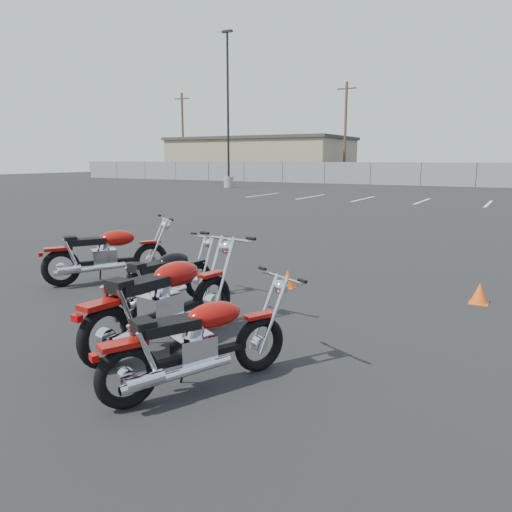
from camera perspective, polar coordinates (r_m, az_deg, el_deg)
The scene contains 13 objects.
ground at distance 7.21m, azimuth -3.71°, elevation -5.73°, with size 120.00×120.00×0.00m, color black.
motorcycle_front_red at distance 8.86m, azimuth -16.70°, elevation 0.23°, with size 1.59×2.03×1.07m.
motorcycle_second_black at distance 7.12m, azimuth -10.29°, elevation -2.53°, with size 0.74×1.93×0.95m.
motorcycle_third_red at distance 5.68m, azimuth -10.44°, elevation -5.08°, with size 0.90×2.33×1.14m.
motorcycle_rear_red at distance 4.61m, azimuth -6.64°, elevation -9.83°, with size 1.25×1.91×0.97m.
training_cone_near at distance 7.99m, azimuth 24.17°, elevation -3.89°, with size 0.26×0.26×0.31m.
training_cone_extra at distance 8.21m, azimuth 3.66°, elevation -2.60°, with size 0.25×0.25×0.29m.
light_pole_west at distance 37.03m, azimuth -3.18°, elevation 12.26°, with size 0.80×0.70×10.85m.
chainlink_fence at distance 41.00m, azimuth 23.87°, elevation 8.47°, with size 80.06×0.06×1.80m.
tan_building_west at distance 54.30m, azimuth 0.55°, elevation 11.13°, with size 18.40×10.40×4.30m.
utility_pole_a at distance 56.15m, azimuth -8.37°, elevation 13.60°, with size 1.80×0.24×9.00m.
utility_pole_b at distance 48.51m, azimuth 10.17°, elevation 13.96°, with size 1.80×0.24×9.00m.
parking_line_stripes at distance 26.64m, azimuth 15.30°, elevation 6.19°, with size 15.12×4.00×0.01m.
Camera 1 is at (3.73, -5.81, 2.08)m, focal length 35.00 mm.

